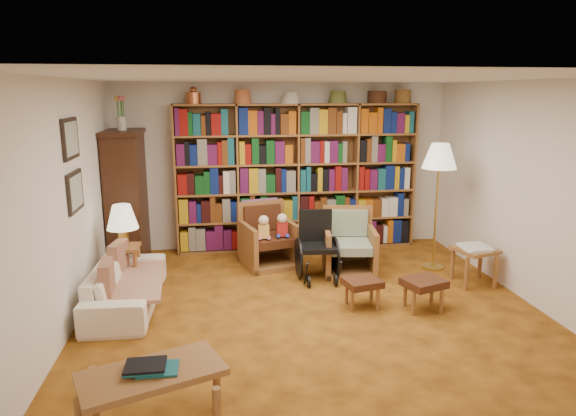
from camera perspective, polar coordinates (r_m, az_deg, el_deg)
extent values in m
plane|color=#AA631A|center=(5.82, 2.71, -11.21)|extent=(5.00, 5.00, 0.00)
plane|color=silver|center=(5.32, 3.00, 14.21)|extent=(5.00, 5.00, 0.00)
plane|color=white|center=(7.87, -0.58, 4.64)|extent=(5.00, 0.00, 5.00)
plane|color=white|center=(3.11, 11.63, -8.55)|extent=(5.00, 0.00, 5.00)
plane|color=white|center=(5.54, -23.44, 0.09)|extent=(0.00, 5.00, 5.00)
plane|color=white|center=(6.39, 25.45, 1.47)|extent=(0.00, 5.00, 5.00)
cube|color=#9C6630|center=(7.76, 1.04, 3.40)|extent=(3.60, 0.30, 2.20)
cube|color=#351C0E|center=(7.47, -17.46, 0.88)|extent=(0.45, 0.90, 1.80)
cube|color=#351C0E|center=(7.35, -17.95, 7.99)|extent=(0.50, 0.95, 0.06)
cylinder|color=silver|center=(7.34, -18.01, 8.92)|extent=(0.12, 0.12, 0.18)
cube|color=black|center=(5.73, -23.05, 7.11)|extent=(0.03, 0.52, 0.42)
cube|color=gray|center=(5.73, -22.90, 7.12)|extent=(0.01, 0.44, 0.34)
cube|color=black|center=(5.80, -22.58, 1.71)|extent=(0.03, 0.52, 0.42)
cube|color=gray|center=(5.80, -22.43, 1.72)|extent=(0.01, 0.44, 0.34)
imported|color=white|center=(6.10, -17.51, -8.18)|extent=(1.71, 0.72, 0.49)
cube|color=beige|center=(6.07, -17.07, -7.71)|extent=(0.77, 1.34, 0.04)
cube|color=maroon|center=(6.38, -18.29, -5.37)|extent=(0.18, 0.39, 0.38)
cube|color=maroon|center=(5.73, -19.49, -7.52)|extent=(0.14, 0.38, 0.38)
cube|color=#9C6630|center=(6.58, -17.72, -4.21)|extent=(0.36, 0.36, 0.04)
cylinder|color=#9C6630|center=(6.55, -18.97, -6.82)|extent=(0.05, 0.05, 0.49)
cylinder|color=#9C6630|center=(6.50, -16.54, -6.79)|extent=(0.05, 0.05, 0.49)
cylinder|color=#9C6630|center=(6.81, -18.54, -6.04)|extent=(0.05, 0.05, 0.49)
cylinder|color=#9C6630|center=(6.76, -16.20, -6.00)|extent=(0.05, 0.05, 0.49)
cylinder|color=gold|center=(6.54, -17.79, -3.16)|extent=(0.13, 0.13, 0.21)
cone|color=white|center=(6.48, -17.95, -0.93)|extent=(0.38, 0.38, 0.29)
cube|color=#9C6630|center=(7.20, -2.15, -6.08)|extent=(0.85, 0.87, 0.08)
cube|color=#9C6630|center=(7.10, -4.66, -4.14)|extent=(0.25, 0.71, 0.61)
cube|color=#9C6630|center=(7.16, 0.30, -3.95)|extent=(0.25, 0.71, 0.61)
cube|color=#9C6630|center=(7.39, -2.43, -2.42)|extent=(0.68, 0.25, 0.86)
cube|color=#452312|center=(7.07, -2.15, -3.52)|extent=(0.67, 0.72, 0.11)
cube|color=#452312|center=(7.28, -2.39, -1.04)|extent=(0.54, 0.23, 0.36)
cube|color=#B12F56|center=(7.36, -2.48, -0.42)|extent=(0.53, 0.19, 0.38)
cube|color=#9C6630|center=(6.98, 6.77, -6.80)|extent=(0.77, 0.79, 0.08)
cube|color=#9C6630|center=(6.82, 4.33, -4.87)|extent=(0.16, 0.71, 0.60)
cube|color=#9C6630|center=(6.98, 9.27, -4.61)|extent=(0.16, 0.71, 0.60)
cube|color=#9C6630|center=(7.15, 6.21, -3.05)|extent=(0.68, 0.17, 0.85)
cube|color=gray|center=(6.84, 6.90, -4.21)|extent=(0.60, 0.66, 0.11)
cube|color=gray|center=(7.04, 6.38, -1.65)|extent=(0.54, 0.17, 0.36)
cube|color=black|center=(6.57, 3.39, -4.41)|extent=(0.45, 0.45, 0.06)
cube|color=black|center=(6.70, 3.06, -1.95)|extent=(0.43, 0.07, 0.43)
cylinder|color=black|center=(6.67, 1.20, -5.58)|extent=(0.03, 0.53, 0.53)
cylinder|color=black|center=(6.75, 5.19, -5.38)|extent=(0.03, 0.53, 0.53)
cylinder|color=black|center=(6.41, 2.30, -8.17)|extent=(0.03, 0.15, 0.15)
cylinder|color=black|center=(6.47, 5.31, -7.99)|extent=(0.03, 0.15, 0.15)
cylinder|color=gold|center=(7.36, 15.76, -6.33)|extent=(0.29, 0.29, 0.03)
cylinder|color=gold|center=(7.17, 16.10, -0.98)|extent=(0.03, 0.03, 1.44)
cone|color=white|center=(7.03, 16.51, 5.58)|extent=(0.45, 0.45, 0.33)
cube|color=#9C6630|center=(6.81, 20.07, -4.39)|extent=(0.57, 0.57, 0.04)
cylinder|color=#9C6630|center=(6.63, 19.22, -6.89)|extent=(0.05, 0.05, 0.43)
cylinder|color=#9C6630|center=(6.81, 22.08, -6.61)|extent=(0.05, 0.05, 0.43)
cylinder|color=#9C6630|center=(6.95, 17.81, -5.88)|extent=(0.05, 0.05, 0.43)
cylinder|color=#9C6630|center=(7.12, 20.57, -5.65)|extent=(0.05, 0.05, 0.43)
cube|color=silver|center=(6.80, 20.09, -4.11)|extent=(0.40, 0.45, 0.03)
cube|color=#452312|center=(5.83, 8.27, -8.20)|extent=(0.45, 0.41, 0.08)
cylinder|color=#9C6630|center=(5.75, 7.13, -10.25)|extent=(0.04, 0.04, 0.25)
cylinder|color=#9C6630|center=(5.83, 9.94, -10.01)|extent=(0.04, 0.04, 0.25)
cylinder|color=#9C6630|center=(5.96, 6.54, -9.39)|extent=(0.04, 0.04, 0.25)
cylinder|color=#9C6630|center=(6.04, 9.26, -9.18)|extent=(0.04, 0.04, 0.25)
cube|color=#452312|center=(5.89, 14.86, -8.04)|extent=(0.52, 0.48, 0.08)
cylinder|color=#9C6630|center=(5.79, 13.78, -10.26)|extent=(0.04, 0.04, 0.27)
cylinder|color=#9C6630|center=(5.91, 16.67, -9.95)|extent=(0.04, 0.04, 0.27)
cylinder|color=#9C6630|center=(6.01, 12.88, -9.34)|extent=(0.04, 0.04, 0.27)
cylinder|color=#9C6630|center=(6.12, 15.68, -9.07)|extent=(0.04, 0.04, 0.27)
cube|color=#9C6630|center=(3.89, -14.91, -17.38)|extent=(1.09, 0.82, 0.05)
cylinder|color=#9C6630|center=(3.81, -7.88, -21.86)|extent=(0.06, 0.06, 0.42)
cylinder|color=#9C6630|center=(4.25, -20.70, -18.63)|extent=(0.06, 0.06, 0.42)
cylinder|color=#9C6630|center=(4.15, -7.91, -18.71)|extent=(0.06, 0.06, 0.42)
cube|color=brown|center=(3.86, -14.96, -16.71)|extent=(0.34, 0.31, 0.05)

